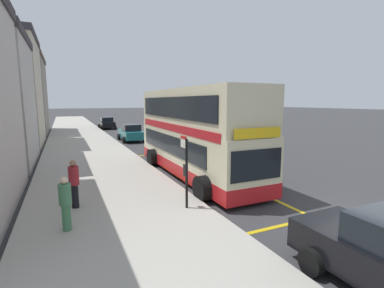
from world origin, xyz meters
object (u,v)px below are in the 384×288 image
bus_stop_sign (186,165)px  parked_car_black_far (107,123)px  double_decker_bus (193,135)px  pedestrian_waiting_near_sign (74,182)px  pedestrian_further_back (65,202)px  parked_car_teal_kerbside (131,133)px

bus_stop_sign → parked_car_black_far: bearing=86.8°
double_decker_bus → bus_stop_sign: double_decker_bus is taller
pedestrian_waiting_near_sign → pedestrian_further_back: size_ratio=1.07×
parked_car_teal_kerbside → double_decker_bus: bearing=-86.8°
parked_car_teal_kerbside → bus_stop_sign: bearing=-94.2°
parked_car_black_far → pedestrian_further_back: size_ratio=2.67×
bus_stop_sign → parked_car_teal_kerbside: size_ratio=0.59×
bus_stop_sign → pedestrian_waiting_near_sign: bus_stop_sign is taller
double_decker_bus → pedestrian_waiting_near_sign: size_ratio=6.20×
bus_stop_sign → parked_car_teal_kerbside: 18.38m
double_decker_bus → parked_car_teal_kerbside: double_decker_bus is taller
pedestrian_waiting_near_sign → bus_stop_sign: bearing=-23.8°
parked_car_black_far → parked_car_teal_kerbside: same height
double_decker_bus → bus_stop_sign: size_ratio=4.22×
parked_car_teal_kerbside → pedestrian_waiting_near_sign: 17.62m
double_decker_bus → pedestrian_further_back: size_ratio=6.63×
bus_stop_sign → parked_car_black_far: size_ratio=0.59×
double_decker_bus → pedestrian_waiting_near_sign: 6.52m
double_decker_bus → parked_car_black_far: 27.54m
bus_stop_sign → parked_car_black_far: 31.88m
parked_car_black_far → pedestrian_further_back: 32.53m
parked_car_black_far → parked_car_teal_kerbside: (0.36, -13.59, 0.00)m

